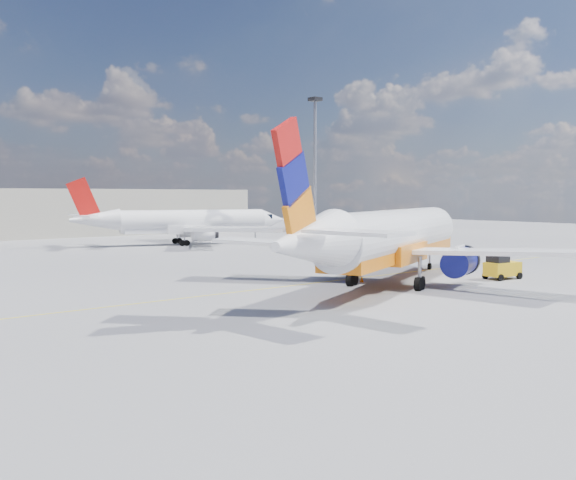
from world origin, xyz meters
TOP-DOWN VIEW (x-y plane):
  - ground at (0.00, 0.00)m, footprint 240.00×240.00m
  - taxi_line at (0.00, 3.00)m, footprint 70.00×0.15m
  - terminal_main at (5.00, 75.00)m, footprint 70.00×14.00m
  - main_jet at (3.48, -1.85)m, footprint 36.15×27.20m
  - second_jet at (12.37, 44.04)m, footprint 30.97×23.59m
  - gse_tug at (13.74, -5.00)m, footprint 3.16×2.21m
  - traffic_cone at (3.26, 0.87)m, footprint 0.38×0.38m
  - floodlight_mast at (27.54, 33.99)m, footprint 1.52×1.52m

SIDE VIEW (x-z plane):
  - ground at x=0.00m, z-range 0.00..0.00m
  - taxi_line at x=0.00m, z-range 0.00..0.01m
  - traffic_cone at x=3.26m, z-range -0.01..0.52m
  - gse_tug at x=13.74m, z-range -0.06..2.05m
  - second_jet at x=12.37m, z-range -1.56..7.81m
  - main_jet at x=3.48m, z-range -1.86..9.30m
  - terminal_main at x=5.00m, z-range 0.00..8.00m
  - floodlight_mast at x=27.54m, z-range 2.07..22.83m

